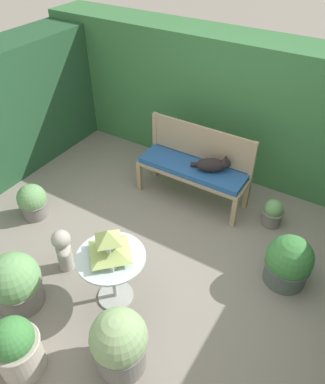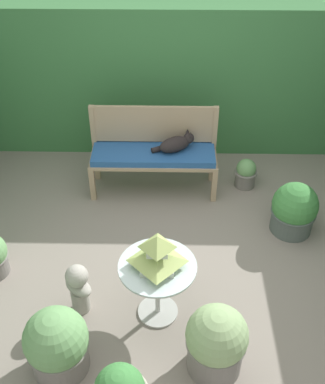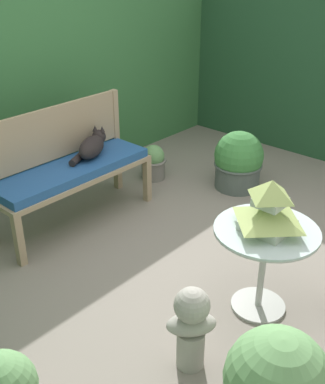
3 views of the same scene
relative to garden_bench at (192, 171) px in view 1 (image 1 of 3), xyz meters
The scene contains 14 objects.
ground 1.24m from the garden_bench, 79.17° to the right, with size 30.00×30.00×0.00m, color gray.
foliage_hedge_back 1.24m from the garden_bench, 79.13° to the left, with size 6.40×0.71×1.88m, color #38703D.
garden_bench is the anchor object (origin of this frame).
bench_backrest 0.34m from the garden_bench, 90.00° to the left, with size 1.46×0.06×1.00m.
cat 0.31m from the garden_bench, ahead, with size 0.49×0.32×0.23m.
patio_table 1.82m from the garden_bench, 87.04° to the right, with size 0.67×0.67×0.62m.
pagoda_birdhouse 1.85m from the garden_bench, 87.04° to the right, with size 0.37×0.37×0.34m.
garden_bust 1.90m from the garden_bench, 108.77° to the right, with size 0.33×0.31×0.54m.
potted_plant_bench_right 2.08m from the garden_bench, 138.80° to the right, with size 0.37×0.37×0.46m.
potted_plant_table_far 2.42m from the garden_bench, 76.41° to the right, with size 0.50×0.50×0.67m.
potted_plant_bench_left 2.47m from the garden_bench, 106.16° to the right, with size 0.52×0.52×0.63m.
potted_plant_patio_mid 2.84m from the garden_bench, 92.89° to the right, with size 0.42×0.42×0.65m.
potted_plant_table_near 1.67m from the garden_bench, 24.28° to the right, with size 0.49×0.49×0.59m.
potted_plant_hedge_corner 1.14m from the garden_bench, ahead, with size 0.28×0.28×0.37m.
Camera 1 is at (1.52, -2.43, 3.30)m, focal length 35.00 mm.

